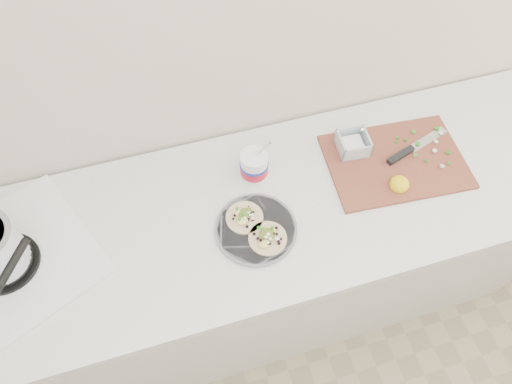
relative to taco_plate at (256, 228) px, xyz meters
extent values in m
cube|color=beige|center=(-0.03, 0.39, 0.38)|extent=(3.50, 0.05, 2.60)
cube|color=silver|center=(-0.03, 0.09, -0.49)|extent=(2.40, 0.62, 0.86)
cube|color=silver|center=(-0.03, 0.07, -0.04)|extent=(2.44, 0.66, 0.04)
cube|color=silver|center=(-0.74, 0.10, -0.01)|extent=(0.62, 0.60, 0.01)
cylinder|color=black|center=(-0.74, 0.10, 0.00)|extent=(0.20, 0.20, 0.01)
torus|color=black|center=(-0.74, 0.10, 0.02)|extent=(0.17, 0.17, 0.02)
cylinder|color=slate|center=(0.00, 0.00, -0.01)|extent=(0.24, 0.24, 0.01)
cylinder|color=slate|center=(0.00, 0.00, -0.01)|extent=(0.26, 0.26, 0.00)
cylinder|color=white|center=(0.05, 0.20, 0.04)|extent=(0.09, 0.09, 0.11)
cylinder|color=red|center=(0.05, 0.20, 0.03)|extent=(0.09, 0.09, 0.04)
cylinder|color=#192D99|center=(0.05, 0.20, 0.05)|extent=(0.09, 0.09, 0.01)
cube|color=brown|center=(0.54, 0.12, -0.01)|extent=(0.49, 0.36, 0.01)
cube|color=white|center=(0.41, 0.21, 0.01)|extent=(0.07, 0.07, 0.03)
ellipsoid|color=yellow|center=(0.50, 0.02, 0.01)|extent=(0.06, 0.06, 0.06)
cube|color=silver|center=(0.68, 0.17, 0.00)|extent=(0.17, 0.08, 0.00)
cube|color=black|center=(0.56, 0.13, 0.00)|extent=(0.11, 0.05, 0.02)
camera|label=1|loc=(-0.19, -0.64, 1.25)|focal=32.00mm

